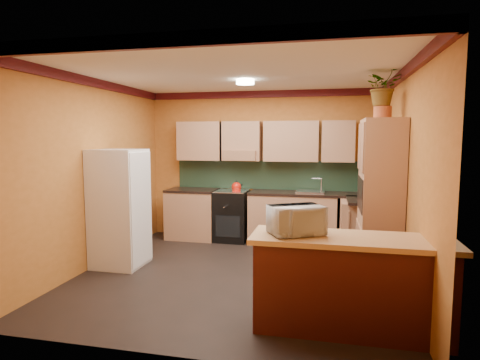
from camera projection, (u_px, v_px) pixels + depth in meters
name	position (u px, v px, depth m)	size (l,w,h in m)	color
room_shell	(242.00, 121.00, 5.51)	(4.24, 4.24, 2.72)	black
base_cabinets_back	(266.00, 218.00, 7.13)	(3.65, 0.60, 0.88)	tan
countertop_back	(266.00, 192.00, 7.08)	(3.65, 0.62, 0.04)	black
stove	(232.00, 216.00, 7.27)	(0.58, 0.58, 0.91)	black
kettle	(236.00, 186.00, 7.14)	(0.17, 0.17, 0.18)	red
sink	(310.00, 192.00, 6.91)	(0.48, 0.40, 0.03)	silver
base_cabinets_right	(367.00, 230.00, 6.21)	(0.60, 0.80, 0.88)	tan
countertop_right	(368.00, 201.00, 6.16)	(0.62, 0.80, 0.04)	black
fridge	(119.00, 208.00, 5.81)	(0.68, 0.66, 1.70)	white
pantry	(380.00, 202.00, 5.13)	(0.48, 0.90, 2.10)	tan
fern_pot	(383.00, 113.00, 5.06)	(0.22, 0.22, 0.16)	#AF512A
fern	(383.00, 86.00, 5.02)	(0.44, 0.38, 0.49)	tan
breakfast_bar	(350.00, 287.00, 3.85)	(1.80, 0.55, 0.88)	#491811
bar_top	(351.00, 240.00, 3.80)	(1.90, 0.65, 0.05)	#DAB46A
microwave	(296.00, 220.00, 3.90)	(0.51, 0.34, 0.28)	white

